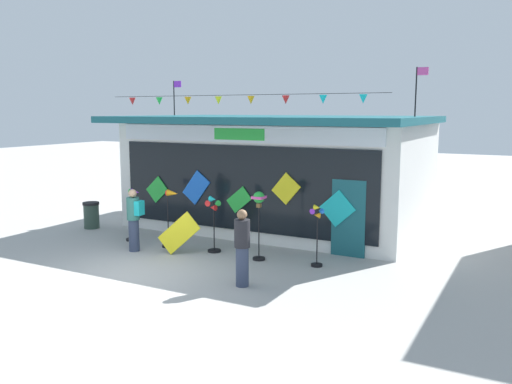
{
  "coord_description": "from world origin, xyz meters",
  "views": [
    {
      "loc": [
        8.14,
        -9.16,
        3.75
      ],
      "look_at": [
        1.25,
        3.62,
        1.52
      ],
      "focal_mm": 37.44,
      "sensor_mm": 36.0,
      "label": 1
    }
  ],
  "objects_px": {
    "wind_spinner_center_left": "(213,218)",
    "person_mid_plaza": "(242,247)",
    "kite_shop_building": "(280,171)",
    "wind_spinner_left": "(171,214)",
    "trash_bin": "(91,215)",
    "wind_spinner_far_left": "(134,212)",
    "wind_spinner_right": "(317,229)",
    "display_kite_on_ground": "(179,233)",
    "person_near_camera": "(134,219)",
    "wind_spinner_center_right": "(259,209)"
  },
  "relations": [
    {
      "from": "wind_spinner_far_left",
      "to": "wind_spinner_left",
      "type": "xyz_separation_m",
      "value": [
        1.41,
        -0.1,
        0.08
      ]
    },
    {
      "from": "wind_spinner_right",
      "to": "person_mid_plaza",
      "type": "distance_m",
      "value": 2.28
    },
    {
      "from": "wind_spinner_center_left",
      "to": "display_kite_on_ground",
      "type": "bearing_deg",
      "value": -140.04
    },
    {
      "from": "wind_spinner_center_left",
      "to": "person_mid_plaza",
      "type": "bearing_deg",
      "value": -44.96
    },
    {
      "from": "wind_spinner_right",
      "to": "trash_bin",
      "type": "xyz_separation_m",
      "value": [
        -7.98,
        0.57,
        -0.51
      ]
    },
    {
      "from": "kite_shop_building",
      "to": "wind_spinner_far_left",
      "type": "xyz_separation_m",
      "value": [
        -2.77,
        -3.92,
        -0.96
      ]
    },
    {
      "from": "wind_spinner_far_left",
      "to": "display_kite_on_ground",
      "type": "bearing_deg",
      "value": -15.25
    },
    {
      "from": "kite_shop_building",
      "to": "person_mid_plaza",
      "type": "relative_size",
      "value": 5.57
    },
    {
      "from": "wind_spinner_left",
      "to": "person_mid_plaza",
      "type": "xyz_separation_m",
      "value": [
        3.36,
        -1.92,
        -0.08
      ]
    },
    {
      "from": "wind_spinner_left",
      "to": "wind_spinner_center_left",
      "type": "distance_m",
      "value": 1.31
    },
    {
      "from": "wind_spinner_far_left",
      "to": "person_near_camera",
      "type": "bearing_deg",
      "value": -48.27
    },
    {
      "from": "person_near_camera",
      "to": "person_mid_plaza",
      "type": "bearing_deg",
      "value": 68.45
    },
    {
      "from": "trash_bin",
      "to": "wind_spinner_left",
      "type": "bearing_deg",
      "value": -11.37
    },
    {
      "from": "kite_shop_building",
      "to": "wind_spinner_center_right",
      "type": "xyz_separation_m",
      "value": [
        1.35,
        -3.97,
        -0.49
      ]
    },
    {
      "from": "person_near_camera",
      "to": "wind_spinner_right",
      "type": "bearing_deg",
      "value": 95.73
    },
    {
      "from": "wind_spinner_far_left",
      "to": "person_near_camera",
      "type": "relative_size",
      "value": 0.91
    },
    {
      "from": "wind_spinner_left",
      "to": "person_near_camera",
      "type": "relative_size",
      "value": 0.96
    },
    {
      "from": "wind_spinner_far_left",
      "to": "person_mid_plaza",
      "type": "xyz_separation_m",
      "value": [
        4.76,
        -2.02,
        0.01
      ]
    },
    {
      "from": "wind_spinner_center_right",
      "to": "wind_spinner_right",
      "type": "distance_m",
      "value": 1.56
    },
    {
      "from": "person_near_camera",
      "to": "display_kite_on_ground",
      "type": "bearing_deg",
      "value": 99.13
    },
    {
      "from": "kite_shop_building",
      "to": "wind_spinner_center_left",
      "type": "height_order",
      "value": "kite_shop_building"
    },
    {
      "from": "wind_spinner_far_left",
      "to": "wind_spinner_right",
      "type": "distance_m",
      "value": 5.63
    },
    {
      "from": "wind_spinner_left",
      "to": "person_mid_plaza",
      "type": "bearing_deg",
      "value": -29.78
    },
    {
      "from": "wind_spinner_left",
      "to": "wind_spinner_center_left",
      "type": "xyz_separation_m",
      "value": [
        1.3,
        0.13,
        0.01
      ]
    },
    {
      "from": "person_near_camera",
      "to": "kite_shop_building",
      "type": "bearing_deg",
      "value": 151.9
    },
    {
      "from": "wind_spinner_right",
      "to": "display_kite_on_ground",
      "type": "distance_m",
      "value": 3.69
    },
    {
      "from": "wind_spinner_center_left",
      "to": "person_near_camera",
      "type": "height_order",
      "value": "person_near_camera"
    },
    {
      "from": "wind_spinner_center_left",
      "to": "trash_bin",
      "type": "bearing_deg",
      "value": 172.96
    },
    {
      "from": "wind_spinner_center_left",
      "to": "display_kite_on_ground",
      "type": "relative_size",
      "value": 1.43
    },
    {
      "from": "person_mid_plaza",
      "to": "display_kite_on_ground",
      "type": "bearing_deg",
      "value": 54.27
    },
    {
      "from": "wind_spinner_center_right",
      "to": "trash_bin",
      "type": "bearing_deg",
      "value": 173.75
    },
    {
      "from": "display_kite_on_ground",
      "to": "wind_spinner_left",
      "type": "bearing_deg",
      "value": 143.14
    },
    {
      "from": "wind_spinner_center_right",
      "to": "person_near_camera",
      "type": "bearing_deg",
      "value": -166.16
    },
    {
      "from": "kite_shop_building",
      "to": "person_mid_plaza",
      "type": "xyz_separation_m",
      "value": [
        1.99,
        -5.94,
        -0.95
      ]
    },
    {
      "from": "wind_spinner_right",
      "to": "kite_shop_building",
      "type": "bearing_deg",
      "value": 126.7
    },
    {
      "from": "wind_spinner_left",
      "to": "display_kite_on_ground",
      "type": "xyz_separation_m",
      "value": [
        0.6,
        -0.45,
        -0.37
      ]
    },
    {
      "from": "wind_spinner_center_left",
      "to": "trash_bin",
      "type": "relative_size",
      "value": 1.8
    },
    {
      "from": "kite_shop_building",
      "to": "wind_spinner_left",
      "type": "relative_size",
      "value": 5.8
    },
    {
      "from": "wind_spinner_center_left",
      "to": "person_near_camera",
      "type": "bearing_deg",
      "value": -154.84
    },
    {
      "from": "wind_spinner_center_right",
      "to": "person_mid_plaza",
      "type": "relative_size",
      "value": 1.04
    },
    {
      "from": "wind_spinner_far_left",
      "to": "wind_spinner_left",
      "type": "bearing_deg",
      "value": -3.87
    },
    {
      "from": "kite_shop_building",
      "to": "person_mid_plaza",
      "type": "bearing_deg",
      "value": -71.44
    },
    {
      "from": "wind_spinner_left",
      "to": "wind_spinner_right",
      "type": "xyz_separation_m",
      "value": [
        4.22,
        0.19,
        0.0
      ]
    },
    {
      "from": "wind_spinner_left",
      "to": "display_kite_on_ground",
      "type": "distance_m",
      "value": 0.84
    },
    {
      "from": "person_near_camera",
      "to": "display_kite_on_ground",
      "type": "xyz_separation_m",
      "value": [
        1.23,
        0.32,
        -0.32
      ]
    },
    {
      "from": "kite_shop_building",
      "to": "person_mid_plaza",
      "type": "height_order",
      "value": "kite_shop_building"
    },
    {
      "from": "wind_spinner_center_left",
      "to": "person_near_camera",
      "type": "xyz_separation_m",
      "value": [
        -1.93,
        -0.91,
        -0.05
      ]
    },
    {
      "from": "kite_shop_building",
      "to": "trash_bin",
      "type": "height_order",
      "value": "kite_shop_building"
    },
    {
      "from": "person_mid_plaza",
      "to": "wind_spinner_center_right",
      "type": "bearing_deg",
      "value": 10.42
    },
    {
      "from": "wind_spinner_right",
      "to": "person_mid_plaza",
      "type": "xyz_separation_m",
      "value": [
        -0.86,
        -2.11,
        -0.08
      ]
    }
  ]
}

